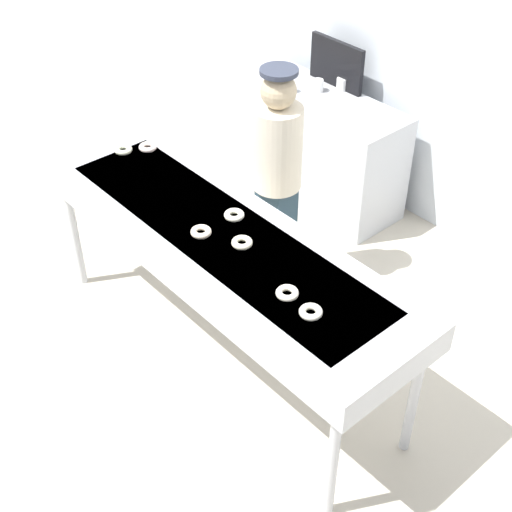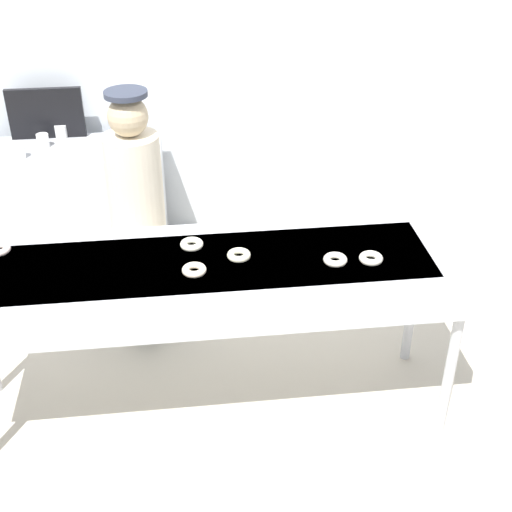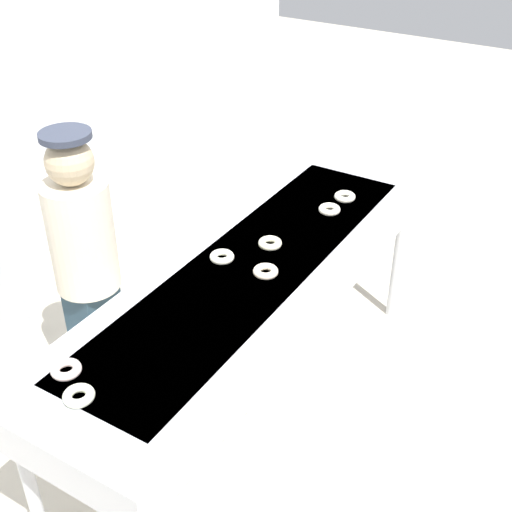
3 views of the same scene
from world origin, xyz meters
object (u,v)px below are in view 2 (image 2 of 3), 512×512
object	(u,v)px
sugar_donut_5	(192,244)
paper_cup_1	(43,141)
prep_counter	(55,206)
sugar_donut_6	(371,258)
sugar_donut_4	(335,260)
sugar_donut_2	(194,270)
fryer_conveyor	(204,277)
worker_baker	(137,209)
sugar_donut_0	(239,255)
paper_cup_2	(61,132)
paper_cup_0	(19,152)
menu_display	(46,113)

from	to	relation	value
sugar_donut_5	paper_cup_1	size ratio (longest dim) A/B	1.24
prep_counter	sugar_donut_6	bearing A→B (deg)	-45.40
sugar_donut_4	sugar_donut_6	xyz separation A→B (m)	(0.18, -0.01, 0.00)
sugar_donut_2	fryer_conveyor	bearing A→B (deg)	62.14
sugar_donut_2	worker_baker	size ratio (longest dim) A/B	0.07
sugar_donut_0	sugar_donut_4	size ratio (longest dim) A/B	1.00
sugar_donut_2	sugar_donut_4	world-z (taller)	same
prep_counter	paper_cup_1	distance (m)	0.49
prep_counter	paper_cup_2	size ratio (longest dim) A/B	16.92
sugar_donut_5	paper_cup_2	xyz separation A→B (m)	(-0.87, 1.82, -0.07)
sugar_donut_0	paper_cup_0	size ratio (longest dim) A/B	1.24
paper_cup_0	menu_display	bearing A→B (deg)	66.77
sugar_donut_5	menu_display	world-z (taller)	menu_display
prep_counter	sugar_donut_4	bearing A→B (deg)	-48.18
sugar_donut_6	prep_counter	size ratio (longest dim) A/B	0.07
fryer_conveyor	sugar_donut_6	distance (m)	0.83
sugar_donut_2	paper_cup_0	world-z (taller)	sugar_donut_2
sugar_donut_5	sugar_donut_6	xyz separation A→B (m)	(0.87, -0.24, 0.00)
paper_cup_0	sugar_donut_0	bearing A→B (deg)	-50.35
sugar_donut_4	sugar_donut_6	size ratio (longest dim) A/B	1.00
sugar_donut_6	sugar_donut_2	bearing A→B (deg)	-179.87
sugar_donut_2	paper_cup_1	bearing A→B (deg)	117.20
sugar_donut_4	sugar_donut_5	size ratio (longest dim) A/B	1.00
sugar_donut_5	prep_counter	bearing A→B (deg)	120.70
prep_counter	paper_cup_0	xyz separation A→B (m)	(-0.15, -0.13, 0.49)
fryer_conveyor	paper_cup_0	bearing A→B (deg)	125.52
sugar_donut_5	sugar_donut_6	distance (m)	0.90
sugar_donut_0	sugar_donut_6	world-z (taller)	same
sugar_donut_0	sugar_donut_5	distance (m)	0.26
sugar_donut_4	paper_cup_2	distance (m)	2.58
fryer_conveyor	paper_cup_2	world-z (taller)	fryer_conveyor
menu_display	sugar_donut_6	bearing A→B (deg)	-48.69
fryer_conveyor	menu_display	distance (m)	2.23
sugar_donut_0	menu_display	xyz separation A→B (m)	(-1.19, 1.97, 0.07)
worker_baker	sugar_donut_6	bearing A→B (deg)	150.02
menu_display	sugar_donut_5	bearing A→B (deg)	-62.48
prep_counter	paper_cup_0	bearing A→B (deg)	-139.39
sugar_donut_5	paper_cup_0	xyz separation A→B (m)	(-1.11, 1.48, -0.07)
sugar_donut_6	paper_cup_1	world-z (taller)	sugar_donut_6
sugar_donut_0	sugar_donut_2	bearing A→B (deg)	-154.36
sugar_donut_2	sugar_donut_6	xyz separation A→B (m)	(0.87, 0.00, 0.00)
paper_cup_1	sugar_donut_0	bearing A→B (deg)	-56.16
sugar_donut_0	paper_cup_2	bearing A→B (deg)	119.33
sugar_donut_0	sugar_donut_2	size ratio (longest dim) A/B	1.00
sugar_donut_0	paper_cup_2	size ratio (longest dim) A/B	1.24
sugar_donut_2	sugar_donut_6	distance (m)	0.87
worker_baker	paper_cup_1	world-z (taller)	worker_baker
paper_cup_0	paper_cup_2	world-z (taller)	same
sugar_donut_0	prep_counter	bearing A→B (deg)	124.16
sugar_donut_0	sugar_donut_4	xyz separation A→B (m)	(0.46, -0.10, 0.00)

